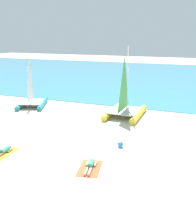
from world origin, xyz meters
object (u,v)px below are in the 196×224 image
at_px(sailboat_teal, 32,99).
at_px(beach_ball, 120,144).
at_px(sailboat_yellow, 125,106).
at_px(towel_right, 90,168).
at_px(sunbather_right, 90,165).
at_px(sunbather_left, 3,151).
at_px(towel_left, 3,154).

xyz_separation_m(sailboat_teal, beach_ball, (10.58, -6.17, -0.56)).
distance_m(sailboat_yellow, towel_right, 9.46).
relative_size(sunbather_right, beach_ball, 4.38).
xyz_separation_m(sailboat_yellow, beach_ball, (1.49, -6.25, -0.67)).
height_order(towel_right, beach_ball, beach_ball).
bearing_deg(towel_right, sailboat_yellow, 94.87).
xyz_separation_m(sunbather_left, sunbather_right, (5.33, 0.21, 0.00)).
relative_size(towel_left, towel_right, 1.00).
bearing_deg(sailboat_yellow, sunbather_right, -85.00).
relative_size(sunbather_left, sunbather_right, 1.00).
distance_m(sunbather_left, sunbather_right, 5.33).
distance_m(sunbather_right, beach_ball, 3.15).
xyz_separation_m(sailboat_teal, towel_right, (9.90, -9.30, -0.73)).
distance_m(sailboat_teal, sunbather_left, 10.50).
relative_size(sailboat_yellow, sailboat_teal, 1.15).
bearing_deg(towel_left, sailboat_yellow, 64.68).
bearing_deg(sailboat_teal, towel_left, -87.02).
xyz_separation_m(sailboat_yellow, towel_right, (0.80, -9.38, -0.85)).
relative_size(sunbather_left, towel_right, 0.82).
xyz_separation_m(towel_left, towel_right, (5.34, 0.21, 0.00)).
bearing_deg(beach_ball, towel_right, -102.39).
height_order(towel_left, beach_ball, beach_ball).
bearing_deg(sailboat_yellow, sunbather_left, -115.32).
height_order(sunbather_left, towel_right, sunbather_left).
height_order(towel_left, towel_right, same).
distance_m(towel_left, sunbather_right, 5.34).
relative_size(towel_left, sunbather_left, 1.21).
height_order(sailboat_yellow, towel_left, sailboat_yellow).
height_order(sailboat_teal, towel_left, sailboat_teal).
bearing_deg(sunbather_left, towel_left, -90.00).
height_order(sunbather_left, sunbather_right, same).
bearing_deg(towel_right, sunbather_right, 101.50).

